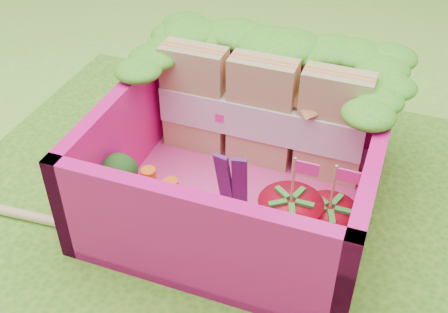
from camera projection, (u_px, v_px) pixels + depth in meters
ground at (194, 216)px, 2.83m from camera, size 14.00×14.00×0.00m
placemat at (194, 214)px, 2.82m from camera, size 2.60×2.60×0.03m
bento_floor at (241, 195)px, 2.88m from camera, size 1.30×1.30×0.05m
bento_box at (242, 157)px, 2.72m from camera, size 1.30×1.30×0.55m
lettuce_ruffle at (275, 50)px, 2.88m from camera, size 1.43×0.83×0.11m
sandwich_stack at (262, 113)px, 2.89m from camera, size 1.09×0.18×0.60m
broccoli at (119, 180)px, 2.66m from camera, size 0.33×0.33×0.25m
carrot_sticks at (160, 196)px, 2.63m from camera, size 0.17×0.09×0.29m
purple_wedges at (232, 184)px, 2.61m from camera, size 0.14×0.04×0.38m
strawberry_left at (289, 225)px, 2.47m from camera, size 0.28×0.28×0.52m
strawberry_right at (327, 228)px, 2.47m from camera, size 0.25×0.25×0.49m
snap_peas at (307, 242)px, 2.55m from camera, size 0.60×0.59×0.05m
chopsticks at (4, 210)px, 2.79m from camera, size 2.18×0.22×0.04m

